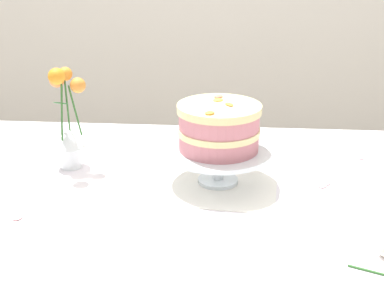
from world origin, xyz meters
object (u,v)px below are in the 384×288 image
Objects in this scene: flower_vase at (68,124)px; layer_cake at (219,127)px; cake_stand at (218,155)px; dining_table at (174,219)px.

layer_cake is at bearing -9.68° from flower_vase.
dining_table is at bearing -156.05° from cake_stand.
cake_stand is (0.12, 0.05, 0.17)m from dining_table.
flower_vase is (-0.43, 0.07, 0.05)m from cake_stand.
layer_cake reaches higher than cake_stand.
dining_table is at bearing -156.05° from layer_cake.
cake_stand is 0.44m from flower_vase.
dining_table is 0.28m from layer_cake.
layer_cake is (0.12, 0.05, 0.25)m from dining_table.
dining_table is 0.22m from cake_stand.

